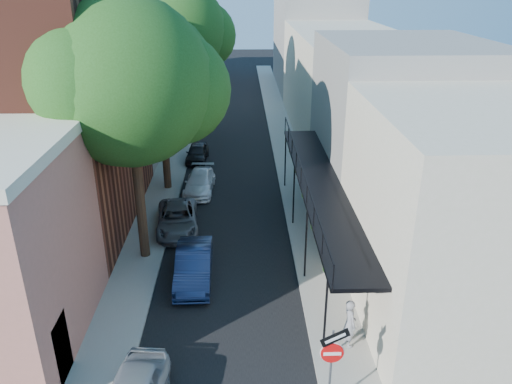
{
  "coord_description": "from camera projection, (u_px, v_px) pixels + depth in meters",
  "views": [
    {
      "loc": [
        0.65,
        -10.02,
        11.92
      ],
      "look_at": [
        1.32,
        10.91,
        2.8
      ],
      "focal_mm": 35.0,
      "sensor_mm": 36.0,
      "label": 1
    }
  ],
  "objects": [
    {
      "name": "parked_car_e",
      "position": [
        197.0,
        153.0,
        34.66
      ],
      "size": [
        1.55,
        3.54,
        1.19
      ],
      "primitive_type": "imported",
      "rotation": [
        0.0,
        0.0,
        -0.04
      ],
      "color": "black",
      "rests_on": "ground"
    },
    {
      "name": "parked_car_c",
      "position": [
        178.0,
        219.0,
        25.21
      ],
      "size": [
        2.44,
        4.56,
        1.22
      ],
      "primitive_type": "imported",
      "rotation": [
        0.0,
        0.0,
        0.1
      ],
      "color": "#5B5C63",
      "rests_on": "ground"
    },
    {
      "name": "parked_car_b",
      "position": [
        194.0,
        265.0,
        21.01
      ],
      "size": [
        1.56,
        4.23,
        1.38
      ],
      "primitive_type": "imported",
      "rotation": [
        0.0,
        0.0,
        0.02
      ],
      "color": "#172448",
      "rests_on": "ground"
    },
    {
      "name": "buildings_right",
      "position": [
        345.0,
        78.0,
        39.44
      ],
      "size": [
        9.8,
        55.0,
        10.0
      ],
      "color": "beige",
      "rests_on": "ground"
    },
    {
      "name": "road_surface",
      "position": [
        233.0,
        131.0,
        41.41
      ],
      "size": [
        6.0,
        64.0,
        0.01
      ],
      "primitive_type": "cube",
      "color": "black",
      "rests_on": "ground"
    },
    {
      "name": "sign_post",
      "position": [
        332.0,
        356.0,
        14.09
      ],
      "size": [
        0.89,
        0.17,
        2.99
      ],
      "color": "#595B60",
      "rests_on": "ground"
    },
    {
      "name": "sidewalk_right",
      "position": [
        281.0,
        130.0,
        41.51
      ],
      "size": [
        2.0,
        64.0,
        0.12
      ],
      "primitive_type": "cube",
      "color": "gray",
      "rests_on": "ground"
    },
    {
      "name": "oak_near",
      "position": [
        140.0,
        84.0,
        20.08
      ],
      "size": [
        7.48,
        6.8,
        11.42
      ],
      "color": "#362115",
      "rests_on": "ground"
    },
    {
      "name": "buildings_left",
      "position": [
        110.0,
        75.0,
        38.04
      ],
      "size": [
        10.1,
        59.1,
        12.0
      ],
      "color": "#BC6F60",
      "rests_on": "ground"
    },
    {
      "name": "sidewalk_left",
      "position": [
        185.0,
        131.0,
        41.27
      ],
      "size": [
        2.0,
        64.0,
        0.12
      ],
      "primitive_type": "cube",
      "color": "gray",
      "rests_on": "ground"
    },
    {
      "name": "oak_far",
      "position": [
        183.0,
        31.0,
        35.51
      ],
      "size": [
        7.7,
        7.0,
        11.9
      ],
      "color": "#362115",
      "rests_on": "ground"
    },
    {
      "name": "pedestrian",
      "position": [
        350.0,
        323.0,
        17.02
      ],
      "size": [
        0.56,
        0.74,
        1.81
      ],
      "primitive_type": "imported",
      "rotation": [
        0.0,
        0.0,
        1.79
      ],
      "color": "gray",
      "rests_on": "sidewalk_right"
    },
    {
      "name": "parked_car_d",
      "position": [
        200.0,
        182.0,
        29.69
      ],
      "size": [
        1.84,
        4.11,
        1.17
      ],
      "primitive_type": "imported",
      "rotation": [
        0.0,
        0.0,
        -0.05
      ],
      "color": "white",
      "rests_on": "ground"
    },
    {
      "name": "oak_mid",
      "position": [
        167.0,
        71.0,
        27.71
      ],
      "size": [
        6.6,
        6.0,
        10.2
      ],
      "color": "#362115",
      "rests_on": "ground"
    }
  ]
}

